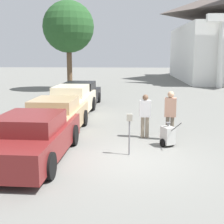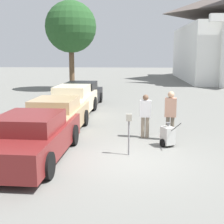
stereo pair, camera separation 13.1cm
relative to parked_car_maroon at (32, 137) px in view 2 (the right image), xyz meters
name	(u,v)px [view 2 (the right image)]	position (x,y,z in m)	size (l,w,h in m)	color
ground_plane	(128,160)	(2.90, 0.09, -0.68)	(120.00, 120.00, 0.00)	slate
parked_car_maroon	(32,137)	(0.00, 0.00, 0.00)	(2.20, 4.98, 1.42)	maroon
parked_car_tan	(56,117)	(0.00, 3.05, 0.01)	(2.11, 4.68, 1.44)	tan
parked_car_cream	(73,101)	(0.00, 6.72, 0.06)	(2.06, 5.17, 1.56)	beige
parked_car_black	(82,95)	(0.00, 9.58, 0.00)	(2.19, 4.99, 1.48)	black
parking_meter	(129,127)	(2.92, 0.54, 0.25)	(0.18, 0.09, 1.32)	slate
person_worker	(145,113)	(3.52, 2.64, 0.27)	(0.42, 0.22, 1.66)	gray
person_supervisor	(170,112)	(4.42, 2.34, 0.37)	(0.45, 0.27, 1.82)	#665B4C
equipment_cart	(168,135)	(4.26, 1.55, -0.29)	(0.62, 0.97, 1.00)	#B2B2AD
shade_tree	(71,27)	(-2.12, 17.78, 4.63)	(4.30, 4.30, 7.48)	brown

